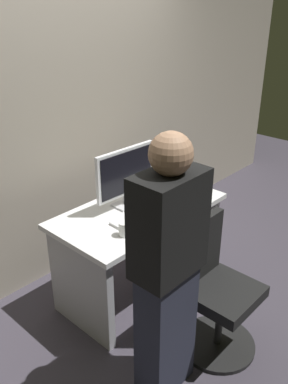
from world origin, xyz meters
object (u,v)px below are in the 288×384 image
monitor (126,174)px  keyboard (138,216)px  desk (139,236)px  office_chair (215,293)px  cell_phone (189,196)px  cup_near_keyboard (124,229)px  book_stack (158,178)px  person_at_desk (167,272)px  mouse (162,202)px

monitor → keyboard: bearing=-112.7°
desk → office_chair: bearing=-96.2°
office_chair → cell_phone: (0.50, 0.61, 0.33)m
keyboard → cell_phone: keyboard is taller
cup_near_keyboard → cell_phone: 0.77m
desk → book_stack: book_stack is taller
person_at_desk → keyboard: size_ratio=3.81×
person_at_desk → cell_phone: (0.97, 0.58, -0.08)m
office_chair → monitor: (0.05, 0.87, 0.59)m
book_stack → mouse: bearing=-133.1°
keyboard → cell_phone: size_ratio=2.99×
person_at_desk → monitor: size_ratio=3.03×
desk → book_stack: size_ratio=6.28×
person_at_desk → book_stack: 1.32m
person_at_desk → cup_near_keyboard: bearing=69.1°
monitor → book_stack: (0.43, 0.06, -0.19)m
person_at_desk → mouse: bearing=41.9°
mouse → cup_near_keyboard: (-0.52, -0.11, 0.03)m
book_stack → desk: bearing=-158.0°
desk → monitor: bearing=106.3°
mouse → cell_phone: bearing=-15.7°
cell_phone → monitor: bearing=146.6°
keyboard → office_chair: bearing=-84.8°
desk → mouse: mouse is taller
person_at_desk → keyboard: (0.44, 0.65, -0.07)m
person_at_desk → mouse: 0.98m
desk → cell_phone: size_ratio=9.19×
desk → cell_phone: bearing=-20.1°
monitor → book_stack: size_ratio=2.56×
person_at_desk → keyboard: bearing=55.5°
mouse → book_stack: size_ratio=0.47×
cup_near_keyboard → cell_phone: cup_near_keyboard is taller
desk → monitor: monitor is taller
desk → cell_phone: 0.51m
person_at_desk → desk: bearing=52.9°
office_chair → mouse: 0.80m
cup_near_keyboard → person_at_desk: bearing=-110.9°
monitor → office_chair: bearing=-93.4°
desk → monitor: (-0.03, 0.11, 0.50)m
monitor → mouse: monitor is taller
desk → cup_near_keyboard: 0.50m
cell_phone → book_stack: bearing=89.1°
keyboard → book_stack: size_ratio=2.04×
book_stack → keyboard: bearing=-153.8°
office_chair → mouse: bearing=69.5°
monitor → keyboard: 0.33m
book_stack → cell_phone: bearing=-87.4°
office_chair → person_at_desk: size_ratio=0.57×
person_at_desk → monitor: person_at_desk is taller
office_chair → cell_phone: bearing=50.7°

